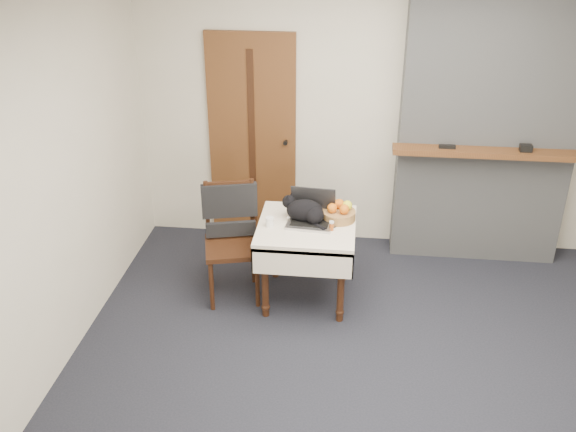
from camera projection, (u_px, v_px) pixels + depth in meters
The scene contains 12 objects.
ground at pixel (375, 371), 4.62m from camera, with size 4.50×4.50×0.00m, color black.
room_shell at pixel (391, 116), 4.23m from camera, with size 4.52×4.01×2.61m.
door at pixel (252, 139), 6.04m from camera, with size 0.82×0.10×2.00m.
chimney at pixel (487, 122), 5.57m from camera, with size 1.62×0.48×2.60m.
side_table at pixel (307, 236), 5.20m from camera, with size 0.78×0.78×0.70m.
laptop at pixel (311, 214), 5.16m from camera, with size 0.39×0.34×0.27m.
cat at pixel (306, 211), 5.15m from camera, with size 0.39×0.32×0.22m.
cream_jar at pixel (270, 222), 5.10m from camera, with size 0.07×0.07×0.08m, color white.
pill_bottle at pixel (332, 226), 5.04m from camera, with size 0.04×0.04×0.08m.
fruit_basket at pixel (339, 212), 5.20m from camera, with size 0.27×0.27×0.15m.
desk_clutter at pixel (331, 224), 5.13m from camera, with size 0.16×0.02×0.01m, color black.
chair at pixel (231, 224), 5.30m from camera, with size 0.54×0.53×0.99m.
Camera 1 is at (-0.21, -3.66, 3.09)m, focal length 40.00 mm.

